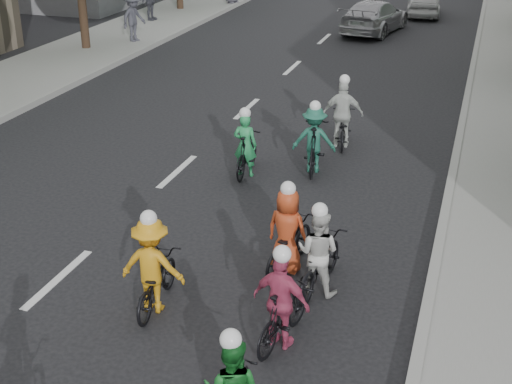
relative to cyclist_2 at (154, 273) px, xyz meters
The scene contains 15 objects.
ground 2.06m from the cyclist_2, behind, with size 120.00×120.00×0.00m, color black.
sidewalk_left 14.30m from the cyclist_2, 134.11° to the left, with size 4.00×80.00×0.15m, color gray.
curb_left 13.02m from the cyclist_2, 127.93° to the left, with size 0.18×80.00×0.18m, color #999993.
curb_right 11.07m from the cyclist_2, 68.21° to the left, with size 0.18×80.00×0.18m, color #999993.
cyclist_2 is the anchor object (origin of this frame).
cyclist_3 2.18m from the cyclist_2, ahead, with size 0.93×1.60×1.64m.
cyclist_4 2.46m from the cyclist_2, 47.82° to the left, with size 0.88×1.77×1.67m.
cyclist_5 5.63m from the cyclist_2, 93.95° to the left, with size 0.55×1.65×1.60m.
cyclist_6 2.66m from the cyclist_2, 29.74° to the left, with size 0.83×1.82×1.60m.
cyclist_7 6.40m from the cyclist_2, 80.86° to the left, with size 1.06×1.92×1.68m.
cyclist_8 8.22m from the cyclist_2, 80.85° to the left, with size 1.05×1.66×1.84m.
follow_car_lead 22.19m from the cyclist_2, 90.61° to the left, with size 1.90×4.67×1.35m, color #A5A4A9.
follow_car_trail 26.85m from the cyclist_2, 87.08° to the left, with size 1.53×3.80×1.29m, color silver.
spectator_0 19.07m from the cyclist_2, 117.76° to the left, with size 1.19×0.68×1.84m, color #454550.
spectator_1 23.41m from the cyclist_2, 115.81° to the left, with size 1.03×0.43×1.76m, color #484954.
Camera 1 is at (6.41, -8.85, 6.30)m, focal length 50.00 mm.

